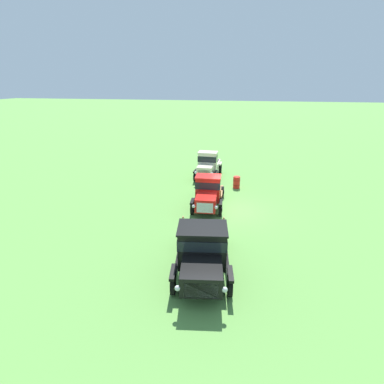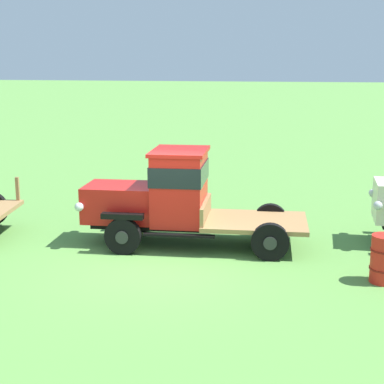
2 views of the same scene
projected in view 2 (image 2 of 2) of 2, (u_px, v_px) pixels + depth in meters
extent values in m
plane|color=#5B9342|center=(159.00, 265.00, 12.18)|extent=(240.00, 240.00, 0.00)
cube|color=#9E7547|center=(18.00, 189.00, 14.81)|extent=(0.09, 0.09, 0.60)
cylinder|color=black|center=(123.00, 236.00, 12.78)|extent=(0.82, 0.25, 0.80)
cylinder|color=#2D2D2D|center=(122.00, 238.00, 12.68)|extent=(0.28, 0.05, 0.28)
cylinder|color=black|center=(140.00, 216.00, 14.47)|extent=(0.82, 0.25, 0.80)
cylinder|color=#2D2D2D|center=(141.00, 215.00, 14.58)|extent=(0.28, 0.05, 0.28)
cylinder|color=black|center=(270.00, 242.00, 12.37)|extent=(0.82, 0.25, 0.80)
cylinder|color=#2D2D2D|center=(270.00, 243.00, 12.27)|extent=(0.28, 0.05, 0.28)
cylinder|color=black|center=(270.00, 220.00, 14.06)|extent=(0.82, 0.25, 0.80)
cylinder|color=#2D2D2D|center=(270.00, 219.00, 14.17)|extent=(0.28, 0.05, 0.28)
cube|color=black|center=(195.00, 224.00, 13.42)|extent=(4.70, 1.31, 0.12)
cube|color=red|center=(121.00, 202.00, 13.54)|extent=(1.71, 1.34, 0.82)
cube|color=silver|center=(89.00, 203.00, 13.65)|extent=(0.13, 0.96, 0.61)
sphere|color=silver|center=(79.00, 207.00, 13.00)|extent=(0.20, 0.20, 0.20)
sphere|color=silver|center=(96.00, 194.00, 14.27)|extent=(0.20, 0.20, 0.20)
cube|color=black|center=(122.00, 216.00, 12.68)|extent=(0.94, 0.27, 0.12)
cube|color=black|center=(140.00, 198.00, 14.38)|extent=(0.94, 0.27, 0.12)
cube|color=red|center=(180.00, 188.00, 13.28)|extent=(1.22, 1.62, 1.57)
cube|color=black|center=(180.00, 172.00, 13.21)|extent=(1.26, 1.66, 0.44)
cube|color=red|center=(180.00, 151.00, 13.11)|extent=(1.33, 1.70, 0.08)
cube|color=black|center=(179.00, 235.00, 12.63)|extent=(1.55, 0.26, 0.05)
cube|color=black|center=(190.00, 215.00, 14.29)|extent=(1.55, 0.26, 0.05)
cube|color=#9E7547|center=(255.00, 222.00, 13.22)|extent=(2.44, 1.95, 0.10)
cube|color=#9E7547|center=(206.00, 210.00, 13.32)|extent=(0.21, 1.66, 0.44)
cube|color=silver|center=(376.00, 202.00, 13.48)|extent=(0.06, 0.95, 0.67)
sphere|color=silver|center=(378.00, 206.00, 12.85)|extent=(0.20, 0.20, 0.20)
sphere|color=silver|center=(373.00, 193.00, 14.09)|extent=(0.20, 0.20, 0.20)
cylinder|color=red|center=(384.00, 259.00, 11.11)|extent=(0.52, 0.52, 0.93)
cylinder|color=maroon|center=(384.00, 268.00, 11.15)|extent=(0.55, 0.55, 0.03)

